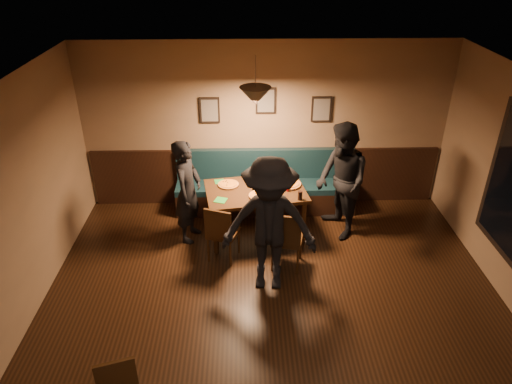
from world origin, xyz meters
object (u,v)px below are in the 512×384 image
(dining_table, at_px, (255,212))
(chair_near_right, at_px, (287,238))
(chair_near_left, at_px, (223,231))
(booth_bench, at_px, (266,183))
(tabasco_bottle, at_px, (288,188))
(diner_right, at_px, (341,182))
(soda_glass, at_px, (300,195))
(diner_left, at_px, (188,191))
(diner_front, at_px, (269,226))

(dining_table, height_order, chair_near_right, chair_near_right)
(chair_near_left, bearing_deg, chair_near_right, 7.36)
(booth_bench, bearing_deg, tabasco_bottle, -70.36)
(diner_right, distance_m, soda_glass, 0.73)
(chair_near_left, bearing_deg, diner_left, 155.08)
(chair_near_left, xyz_separation_m, diner_right, (1.78, 0.61, 0.46))
(diner_left, xyz_separation_m, soda_glass, (1.65, -0.25, 0.05))
(soda_glass, height_order, tabasco_bottle, soda_glass)
(chair_near_left, relative_size, diner_front, 0.47)
(tabasco_bottle, bearing_deg, diner_front, -106.17)
(chair_near_left, bearing_deg, soda_glass, 34.67)
(dining_table, bearing_deg, diner_right, -8.65)
(chair_near_right, bearing_deg, soda_glass, 79.75)
(booth_bench, height_order, chair_near_right, booth_bench)
(dining_table, relative_size, diner_left, 0.91)
(chair_near_right, distance_m, diner_left, 1.66)
(dining_table, xyz_separation_m, tabasco_bottle, (0.48, -0.06, 0.46))
(booth_bench, height_order, diner_right, diner_right)
(soda_glass, bearing_deg, dining_table, 154.02)
(booth_bench, xyz_separation_m, dining_table, (-0.19, -0.76, -0.10))
(soda_glass, bearing_deg, booth_bench, 112.79)
(diner_right, bearing_deg, booth_bench, -139.71)
(dining_table, distance_m, diner_front, 1.35)
(diner_right, height_order, diner_front, diner_front)
(diner_right, relative_size, soda_glass, 13.38)
(chair_near_right, height_order, tabasco_bottle, chair_near_right)
(chair_near_left, bearing_deg, booth_bench, 84.08)
(chair_near_left, relative_size, chair_near_right, 0.96)
(booth_bench, distance_m, chair_near_left, 1.51)
(diner_right, height_order, tabasco_bottle, diner_right)
(booth_bench, bearing_deg, diner_left, -145.80)
(dining_table, relative_size, chair_near_right, 1.60)
(diner_right, bearing_deg, tabasco_bottle, -100.91)
(chair_near_right, relative_size, diner_right, 0.51)
(dining_table, xyz_separation_m, diner_right, (1.30, 0.01, 0.51))
(booth_bench, xyz_separation_m, chair_near_left, (-0.67, -1.36, -0.05))
(dining_table, height_order, diner_right, diner_right)
(diner_left, bearing_deg, soda_glass, -83.94)
(booth_bench, bearing_deg, chair_near_left, -116.21)
(diner_right, bearing_deg, chair_near_right, -62.57)
(diner_front, relative_size, soda_glass, 13.85)
(booth_bench, height_order, dining_table, booth_bench)
(soda_glass, xyz_separation_m, tabasco_bottle, (-0.16, 0.25, -0.01))
(booth_bench, bearing_deg, dining_table, -104.18)
(chair_near_left, distance_m, soda_glass, 1.23)
(booth_bench, distance_m, diner_right, 1.40)
(diner_right, xyz_separation_m, diner_front, (-1.15, -1.23, 0.03))
(diner_left, bearing_deg, tabasco_bottle, -75.26)
(diner_right, xyz_separation_m, tabasco_bottle, (-0.82, -0.07, -0.05))
(dining_table, distance_m, tabasco_bottle, 0.67)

